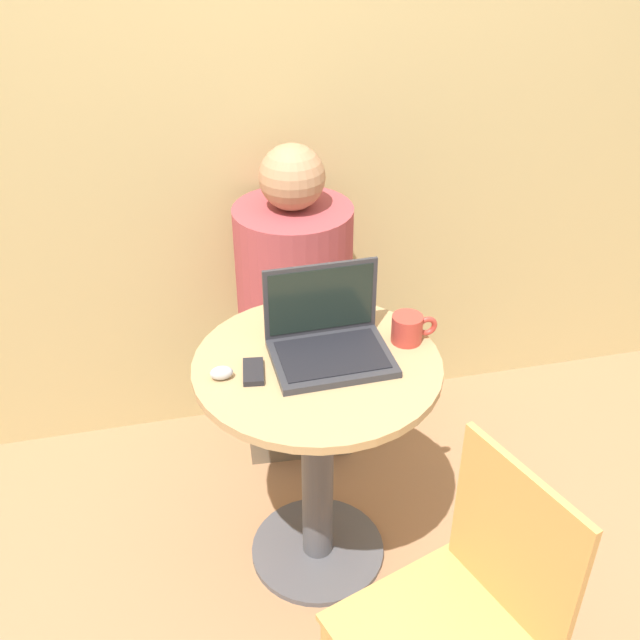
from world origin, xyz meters
name	(u,v)px	position (x,y,z in m)	size (l,w,h in m)	color
ground_plane	(318,551)	(0.00, 0.00, 0.00)	(12.00, 12.00, 0.00)	#9E704C
back_wall	(261,80)	(0.00, 0.80, 1.30)	(7.00, 0.05, 2.60)	tan
round_table	(317,431)	(0.00, 0.00, 0.51)	(0.68, 0.68, 0.76)	#4C4C51
laptop	(328,339)	(0.04, 0.03, 0.81)	(0.32, 0.25, 0.23)	#2D2D33
cell_phone	(253,372)	(-0.18, -0.02, 0.77)	(0.07, 0.11, 0.02)	black
computer_mouse	(222,373)	(-0.26, -0.02, 0.78)	(0.06, 0.04, 0.04)	#B2B2B7
coffee_cup	(409,328)	(0.27, 0.04, 0.80)	(0.13, 0.09, 0.08)	#B2382D
chair_empty	(462,625)	(0.19, -0.64, 0.44)	(0.51, 0.51, 0.85)	tan
person_seated	(293,322)	(0.06, 0.64, 0.48)	(0.41, 0.62, 1.16)	brown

